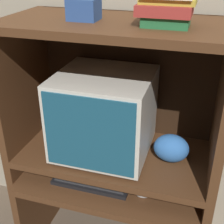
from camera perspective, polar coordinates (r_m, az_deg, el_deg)
wall_back at (r=1.74m, az=3.71°, el=14.26°), size 6.00×0.06×2.60m
desk_base at (r=1.87m, az=0.06°, el=-16.79°), size 1.04×0.57×0.61m
desk_monitor_shelf at (r=1.70m, az=0.51°, el=-7.87°), size 1.04×0.52×0.14m
hutch_upper at (r=1.50m, az=0.98°, el=7.91°), size 1.04×0.52×0.68m
crt_monitor at (r=1.56m, az=-1.44°, el=-0.34°), size 0.46×0.45×0.43m
keyboard at (r=1.68m, az=-3.71°, el=-12.53°), size 0.41×0.15×0.03m
mouse at (r=1.61m, az=5.58°, el=-14.65°), size 0.07×0.05×0.03m
snack_bag at (r=1.59m, az=10.77°, el=-6.51°), size 0.18×0.13×0.14m
book_stack at (r=1.31m, az=9.92°, el=18.26°), size 0.22×0.17×0.14m
storage_box at (r=1.42m, az=-5.17°, el=18.18°), size 0.13×0.11×0.09m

